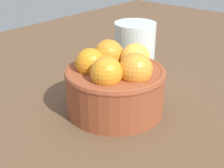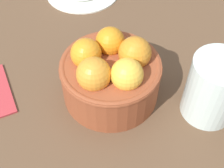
# 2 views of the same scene
# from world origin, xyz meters

# --- Properties ---
(ground_plane) EXTENTS (1.43, 0.97, 0.03)m
(ground_plane) POSITION_xyz_m (0.00, 0.00, -0.02)
(ground_plane) COLOR brown
(terracotta_bowl) EXTENTS (0.14, 0.14, 0.09)m
(terracotta_bowl) POSITION_xyz_m (-0.00, 0.00, 0.04)
(terracotta_bowl) COLOR brown
(terracotta_bowl) RESTS_ON ground_plane
(water_glass) EXTENTS (0.07, 0.07, 0.09)m
(water_glass) POSITION_xyz_m (-0.12, -0.06, 0.05)
(water_glass) COLOR silver
(water_glass) RESTS_ON ground_plane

